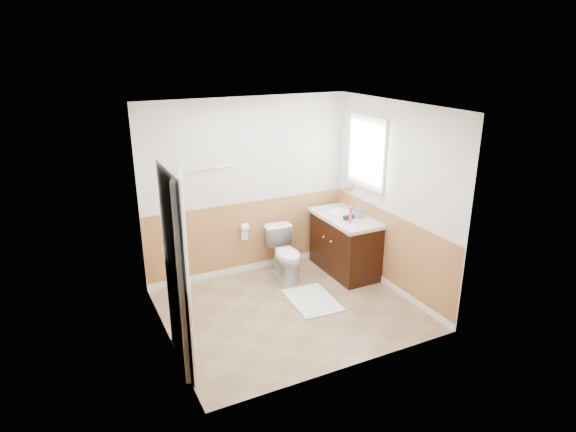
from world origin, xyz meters
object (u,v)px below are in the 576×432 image
bath_mat (312,300)px  vanity_cabinet (345,245)px  soap_dispenser (359,211)px  lotion_bottle (350,215)px  toilet (286,254)px

bath_mat → vanity_cabinet: vanity_cabinet is taller
soap_dispenser → bath_mat: bearing=-155.1°
lotion_bottle → soap_dispenser: (0.22, 0.12, -0.01)m
bath_mat → toilet: bearing=90.0°
bath_mat → vanity_cabinet: 1.11m
vanity_cabinet → lotion_bottle: lotion_bottle is taller
bath_mat → soap_dispenser: bearing=24.9°
toilet → lotion_bottle: bearing=-28.0°
lotion_bottle → soap_dispenser: bearing=29.3°
bath_mat → lotion_bottle: 1.26m
toilet → vanity_cabinet: vanity_cabinet is taller
bath_mat → lotion_bottle: (0.76, 0.33, 0.95)m
soap_dispenser → vanity_cabinet: bearing=132.4°
bath_mat → lotion_bottle: lotion_bottle is taller
toilet → bath_mat: (0.00, -0.79, -0.35)m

